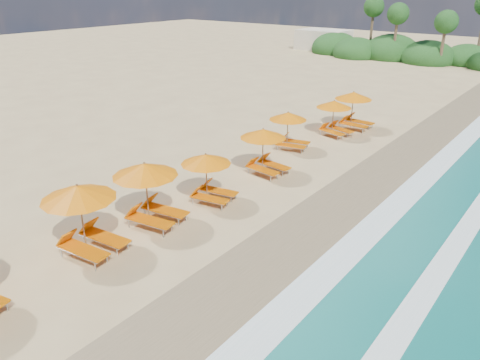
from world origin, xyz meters
name	(u,v)px	position (x,y,z in m)	size (l,w,h in m)	color
ground	(240,205)	(0.00, 0.00, 0.00)	(160.00, 160.00, 0.00)	tan
wet_sand	(320,232)	(4.00, 0.00, 0.01)	(4.00, 160.00, 0.01)	#867250
surf_foam	(386,255)	(6.70, 0.00, 0.03)	(4.00, 160.00, 0.01)	white
station_2	(85,215)	(-1.96, -6.39, 1.50)	(3.10, 2.93, 2.67)	olive
station_3	(151,190)	(-1.79, -3.49, 1.48)	(3.17, 3.02, 2.65)	olive
station_4	(210,175)	(-1.30, -0.49, 1.27)	(2.75, 2.64, 2.27)	olive
station_5	(266,148)	(-1.28, 3.74, 1.34)	(2.74, 2.58, 2.39)	olive
station_6	(290,128)	(-2.31, 7.74, 1.26)	(2.76, 2.66, 2.24)	olive
station_7	(335,116)	(-1.47, 11.73, 1.28)	(2.83, 2.74, 2.28)	olive
station_8	(355,108)	(-1.17, 13.96, 1.40)	(2.71, 2.50, 2.50)	olive
treeline	(398,51)	(-9.94, 45.51, 1.00)	(25.80, 8.80, 9.74)	#163D14
beach_building	(323,40)	(-22.00, 48.00, 1.40)	(7.00, 5.00, 2.80)	beige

